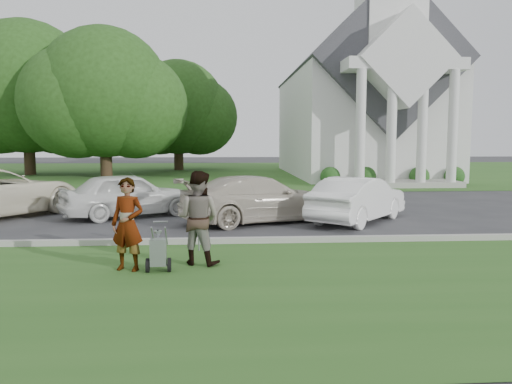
{
  "coord_description": "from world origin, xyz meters",
  "views": [
    {
      "loc": [
        -0.31,
        -11.19,
        2.48
      ],
      "look_at": [
        0.41,
        0.0,
        1.3
      ],
      "focal_mm": 35.0,
      "sensor_mm": 36.0,
      "label": 1
    }
  ],
  "objects": [
    {
      "name": "tree_back",
      "position": [
        -4.01,
        29.99,
        4.73
      ],
      "size": [
        9.61,
        7.6,
        8.89
      ],
      "color": "#332316",
      "rests_on": "ground"
    },
    {
      "name": "car_c",
      "position": [
        0.74,
        3.7,
        0.7
      ],
      "size": [
        5.22,
        3.7,
        1.4
      ],
      "primitive_type": "imported",
      "rotation": [
        0.0,
        0.0,
        1.97
      ],
      "color": "beige",
      "rests_on": "ground"
    },
    {
      "name": "ground",
      "position": [
        0.0,
        0.0,
        0.0
      ],
      "size": [
        120.0,
        120.0,
        0.0
      ],
      "primitive_type": "plane",
      "color": "#333335",
      "rests_on": "ground"
    },
    {
      "name": "tree_left",
      "position": [
        -8.01,
        21.99,
        5.11
      ],
      "size": [
        10.63,
        8.4,
        9.71
      ],
      "color": "#332316",
      "rests_on": "ground"
    },
    {
      "name": "curb",
      "position": [
        0.0,
        0.55,
        0.07
      ],
      "size": [
        80.0,
        0.18,
        0.15
      ],
      "primitive_type": "cube",
      "color": "#9E9E93",
      "rests_on": "ground"
    },
    {
      "name": "parking_meter_near",
      "position": [
        -0.88,
        -0.18,
        0.8
      ],
      "size": [
        0.09,
        0.08,
        1.26
      ],
      "color": "#919499",
      "rests_on": "ground"
    },
    {
      "name": "church",
      "position": [
        9.0,
        23.11,
        5.94
      ],
      "size": [
        9.19,
        19.0,
        24.1
      ],
      "color": "white",
      "rests_on": "ground"
    },
    {
      "name": "car_d",
      "position": [
        3.74,
        3.55,
        0.68
      ],
      "size": [
        3.76,
        4.09,
        1.36
      ],
      "primitive_type": "imported",
      "rotation": [
        0.0,
        0.0,
        2.45
      ],
      "color": "white",
      "rests_on": "ground"
    },
    {
      "name": "church_lawn",
      "position": [
        0.0,
        27.0,
        0.01
      ],
      "size": [
        80.0,
        30.0,
        0.01
      ],
      "primitive_type": "cube",
      "color": "#2D5B1F",
      "rests_on": "ground"
    },
    {
      "name": "person_left",
      "position": [
        -2.13,
        -1.79,
        0.88
      ],
      "size": [
        0.74,
        0.59,
        1.76
      ],
      "primitive_type": "imported",
      "rotation": [
        0.0,
        0.0,
        -0.3
      ],
      "color": "#999999",
      "rests_on": "ground"
    },
    {
      "name": "striping_cart",
      "position": [
        -1.55,
        -1.93,
        0.37
      ],
      "size": [
        0.48,
        0.93,
        0.85
      ],
      "rotation": [
        0.0,
        0.0,
        0.06
      ],
      "color": "black",
      "rests_on": "ground"
    },
    {
      "name": "car_b",
      "position": [
        -3.39,
        4.99,
        0.72
      ],
      "size": [
        4.52,
        3.52,
        1.44
      ],
      "primitive_type": "imported",
      "rotation": [
        0.0,
        0.0,
        2.07
      ],
      "color": "white",
      "rests_on": "ground"
    },
    {
      "name": "person_right",
      "position": [
        -0.83,
        -1.39,
        0.93
      ],
      "size": [
        1.1,
        0.98,
        1.86
      ],
      "primitive_type": "imported",
      "rotation": [
        0.0,
        0.0,
        2.77
      ],
      "color": "#999999",
      "rests_on": "ground"
    },
    {
      "name": "tree_far",
      "position": [
        -14.01,
        24.99,
        5.69
      ],
      "size": [
        11.64,
        9.2,
        10.73
      ],
      "color": "#332316",
      "rests_on": "ground"
    },
    {
      "name": "grass_strip",
      "position": [
        0.0,
        -3.0,
        0.01
      ],
      "size": [
        80.0,
        7.0,
        0.01
      ],
      "primitive_type": "cube",
      "color": "#2D5B1F",
      "rests_on": "ground"
    }
  ]
}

